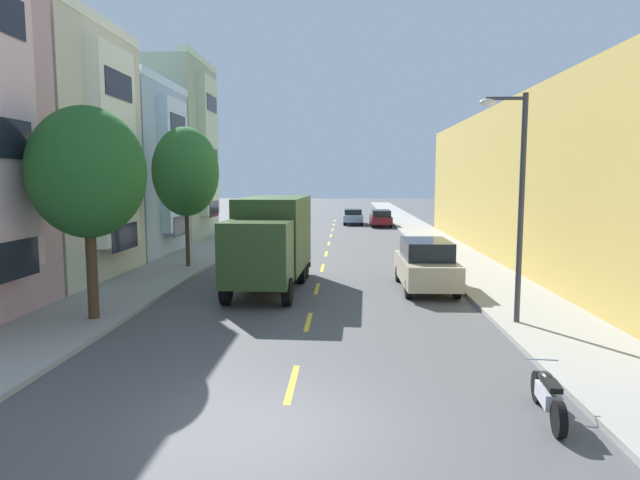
{
  "coord_description": "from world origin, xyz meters",
  "views": [
    {
      "loc": [
        1.1,
        -9.01,
        4.28
      ],
      "look_at": [
        -0.18,
        18.29,
        1.21
      ],
      "focal_mm": 30.65,
      "sensor_mm": 36.0,
      "label": 1
    }
  ],
  "objects_px": {
    "street_lamp": "(516,191)",
    "parked_wagon_burgundy": "(381,218)",
    "street_tree_second": "(186,172)",
    "parked_pickup_silver": "(265,229)",
    "parked_wagon_red": "(288,215)",
    "moving_sky_sedan": "(353,216)",
    "delivery_box_truck": "(271,238)",
    "parked_suv_champagne": "(426,264)",
    "street_tree_nearest": "(87,173)",
    "parked_motorcycle": "(548,396)",
    "parked_hatchback_charcoal": "(297,209)"
  },
  "relations": [
    {
      "from": "delivery_box_truck",
      "to": "parked_motorcycle",
      "type": "xyz_separation_m",
      "value": [
        6.54,
        -11.47,
        -1.57
      ]
    },
    {
      "from": "parked_wagon_red",
      "to": "street_tree_second",
      "type": "bearing_deg",
      "value": -94.02
    },
    {
      "from": "street_lamp",
      "to": "parked_wagon_red",
      "type": "height_order",
      "value": "street_lamp"
    },
    {
      "from": "street_lamp",
      "to": "parked_motorcycle",
      "type": "height_order",
      "value": "street_lamp"
    },
    {
      "from": "street_tree_second",
      "to": "parked_wagon_red",
      "type": "height_order",
      "value": "street_tree_second"
    },
    {
      "from": "moving_sky_sedan",
      "to": "street_lamp",
      "type": "bearing_deg",
      "value": -83.4
    },
    {
      "from": "parked_pickup_silver",
      "to": "parked_motorcycle",
      "type": "height_order",
      "value": "parked_pickup_silver"
    },
    {
      "from": "parked_hatchback_charcoal",
      "to": "parked_motorcycle",
      "type": "relative_size",
      "value": 1.97
    },
    {
      "from": "street_tree_nearest",
      "to": "parked_wagon_red",
      "type": "xyz_separation_m",
      "value": [
        1.91,
        37.06,
        -3.65
      ]
    },
    {
      "from": "street_lamp",
      "to": "parked_wagon_burgundy",
      "type": "height_order",
      "value": "street_lamp"
    },
    {
      "from": "street_tree_nearest",
      "to": "street_tree_second",
      "type": "distance_m",
      "value": 9.82
    },
    {
      "from": "parked_motorcycle",
      "to": "moving_sky_sedan",
      "type": "bearing_deg",
      "value": 94.02
    },
    {
      "from": "street_tree_nearest",
      "to": "parked_motorcycle",
      "type": "bearing_deg",
      "value": -28.4
    },
    {
      "from": "delivery_box_truck",
      "to": "parked_wagon_burgundy",
      "type": "xyz_separation_m",
      "value": [
        6.05,
        28.2,
        -1.17
      ]
    },
    {
      "from": "parked_pickup_silver",
      "to": "delivery_box_truck",
      "type": "bearing_deg",
      "value": -80.66
    },
    {
      "from": "delivery_box_truck",
      "to": "street_tree_second",
      "type": "bearing_deg",
      "value": 136.52
    },
    {
      "from": "parked_wagon_burgundy",
      "to": "parked_wagon_red",
      "type": "bearing_deg",
      "value": 158.67
    },
    {
      "from": "street_tree_second",
      "to": "street_lamp",
      "type": "height_order",
      "value": "street_tree_second"
    },
    {
      "from": "street_lamp",
      "to": "parked_wagon_burgundy",
      "type": "xyz_separation_m",
      "value": [
        -1.68,
        33.48,
        -3.13
      ]
    },
    {
      "from": "street_tree_second",
      "to": "parked_motorcycle",
      "type": "relative_size",
      "value": 3.19
    },
    {
      "from": "parked_motorcycle",
      "to": "parked_suv_champagne",
      "type": "bearing_deg",
      "value": 92.64
    },
    {
      "from": "parked_pickup_silver",
      "to": "parked_suv_champagne",
      "type": "xyz_separation_m",
      "value": [
        8.69,
        -16.27,
        0.16
      ]
    },
    {
      "from": "parked_hatchback_charcoal",
      "to": "parked_motorcycle",
      "type": "bearing_deg",
      "value": -80.18
    },
    {
      "from": "delivery_box_truck",
      "to": "parked_wagon_red",
      "type": "relative_size",
      "value": 1.56
    },
    {
      "from": "street_tree_nearest",
      "to": "parked_wagon_burgundy",
      "type": "height_order",
      "value": "street_tree_nearest"
    },
    {
      "from": "street_lamp",
      "to": "moving_sky_sedan",
      "type": "relative_size",
      "value": 1.45
    },
    {
      "from": "street_tree_second",
      "to": "street_lamp",
      "type": "xyz_separation_m",
      "value": [
        12.34,
        -9.65,
        -0.66
      ]
    },
    {
      "from": "moving_sky_sedan",
      "to": "parked_pickup_silver",
      "type": "bearing_deg",
      "value": -113.72
    },
    {
      "from": "parked_pickup_silver",
      "to": "parked_wagon_red",
      "type": "bearing_deg",
      "value": 90.08
    },
    {
      "from": "street_tree_nearest",
      "to": "street_tree_second",
      "type": "xyz_separation_m",
      "value": [
        0.0,
        9.82,
        0.15
      ]
    },
    {
      "from": "parked_hatchback_charcoal",
      "to": "moving_sky_sedan",
      "type": "xyz_separation_m",
      "value": [
        6.29,
        -11.42,
        -0.01
      ]
    },
    {
      "from": "parked_wagon_burgundy",
      "to": "parked_motorcycle",
      "type": "relative_size",
      "value": 2.29
    },
    {
      "from": "moving_sky_sedan",
      "to": "parked_suv_champagne",
      "type": "bearing_deg",
      "value": -85.46
    },
    {
      "from": "delivery_box_truck",
      "to": "parked_suv_champagne",
      "type": "xyz_separation_m",
      "value": [
        6.01,
        -0.0,
        -0.99
      ]
    },
    {
      "from": "moving_sky_sedan",
      "to": "parked_motorcycle",
      "type": "relative_size",
      "value": 2.19
    },
    {
      "from": "street_tree_nearest",
      "to": "delivery_box_truck",
      "type": "bearing_deg",
      "value": 49.75
    },
    {
      "from": "street_lamp",
      "to": "street_tree_nearest",
      "type": "bearing_deg",
      "value": -179.25
    },
    {
      "from": "delivery_box_truck",
      "to": "parked_wagon_red",
      "type": "distance_m",
      "value": 31.75
    },
    {
      "from": "street_tree_nearest",
      "to": "parked_suv_champagne",
      "type": "distance_m",
      "value": 12.43
    },
    {
      "from": "parked_wagon_red",
      "to": "delivery_box_truck",
      "type": "bearing_deg",
      "value": -85.13
    },
    {
      "from": "street_tree_nearest",
      "to": "parked_hatchback_charcoal",
      "type": "height_order",
      "value": "street_tree_nearest"
    },
    {
      "from": "street_tree_second",
      "to": "parked_pickup_silver",
      "type": "bearing_deg",
      "value": 80.76
    },
    {
      "from": "delivery_box_truck",
      "to": "parked_pickup_silver",
      "type": "bearing_deg",
      "value": 99.34
    },
    {
      "from": "street_tree_second",
      "to": "parked_wagon_red",
      "type": "distance_m",
      "value": 27.57
    },
    {
      "from": "parked_wagon_burgundy",
      "to": "parked_pickup_silver",
      "type": "height_order",
      "value": "parked_pickup_silver"
    },
    {
      "from": "street_tree_nearest",
      "to": "parked_suv_champagne",
      "type": "relative_size",
      "value": 1.29
    },
    {
      "from": "street_lamp",
      "to": "delivery_box_truck",
      "type": "height_order",
      "value": "street_lamp"
    },
    {
      "from": "parked_wagon_burgundy",
      "to": "street_tree_second",
      "type": "bearing_deg",
      "value": -114.11
    },
    {
      "from": "parked_wagon_red",
      "to": "parked_motorcycle",
      "type": "distance_m",
      "value": 44.07
    },
    {
      "from": "parked_wagon_burgundy",
      "to": "street_tree_nearest",
      "type": "bearing_deg",
      "value": -107.58
    }
  ]
}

